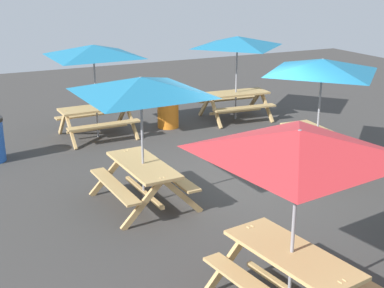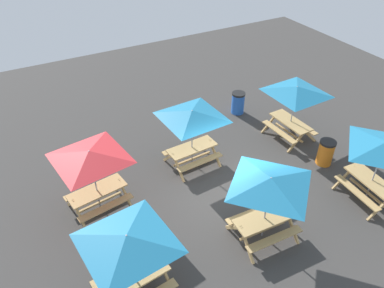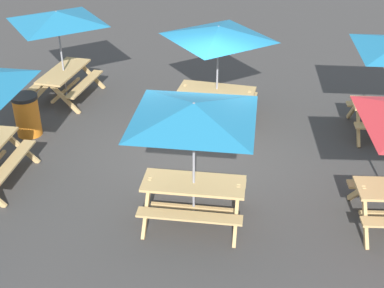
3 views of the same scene
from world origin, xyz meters
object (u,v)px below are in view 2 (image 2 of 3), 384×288
Objects in this scene: picnic_table_0 at (128,244)px; trash_bin_blue at (238,103)px; picnic_table_5 at (384,150)px; picnic_table_3 at (270,186)px; trash_bin_orange at (326,152)px; picnic_table_2 at (192,118)px; picnic_table_4 at (296,94)px; picnic_table_1 at (90,159)px.

trash_bin_blue is (7.33, 6.14, -1.49)m from picnic_table_0.
picnic_table_5 reaches higher than trash_bin_blue.
picnic_table_3 is 2.38× the size of trash_bin_blue.
picnic_table_3 is 2.38× the size of trash_bin_orange.
picnic_table_5 is 2.52m from trash_bin_orange.
trash_bin_blue is (3.52, 2.20, -1.49)m from picnic_table_2.
picnic_table_2 is 1.21× the size of picnic_table_3.
picnic_table_4 is at bearing 17.69° from picnic_table_0.
picnic_table_4 is (8.08, 3.56, 0.00)m from picnic_table_0.
picnic_table_0 is 1.00× the size of picnic_table_4.
picnic_table_3 is (0.20, -3.97, 0.00)m from picnic_table_2.
picnic_table_0 is 3.42m from picnic_table_1.
picnic_table_5 is 6.74m from trash_bin_blue.
trash_bin_orange is (0.04, -1.93, -1.49)m from picnic_table_4.
picnic_table_2 is (3.67, 0.53, 0.00)m from picnic_table_1.
picnic_table_2 reaches higher than trash_bin_orange.
picnic_table_0 and picnic_table_5 have the same top height.
picnic_table_4 is at bearing -7.27° from picnic_table_1.
trash_bin_blue is (-0.72, 6.54, -1.49)m from picnic_table_5.
picnic_table_0 is 9.68m from trash_bin_blue.
picnic_table_5 reaches higher than trash_bin_orange.
picnic_table_4 and picnic_table_5 have the same top height.
picnic_table_1 and picnic_table_5 have the same top height.
picnic_table_3 is at bearing -6.41° from picnic_table_0.
picnic_table_5 is (-0.03, -3.96, 0.00)m from picnic_table_4.
picnic_table_2 is at bearing 47.95° from picnic_table_5.
trash_bin_orange is at bearing 24.71° from picnic_table_3.
picnic_table_1 is at bearing -174.98° from picnic_table_2.
trash_bin_orange is 1.00× the size of trash_bin_blue.
picnic_table_2 is at bearing 95.62° from picnic_table_3.
picnic_table_3 and picnic_table_4 have the same top height.
picnic_table_0 and picnic_table_4 have the same top height.
picnic_table_4 is 2.44m from trash_bin_orange.
picnic_table_0 is 8.41m from trash_bin_orange.
picnic_table_1 is 8.30m from trash_bin_orange.
trash_bin_orange is at bearing 1.93° from picnic_table_5.
picnic_table_0 is 1.20× the size of picnic_table_3.
picnic_table_1 is 5.18m from picnic_table_3.
picnic_table_5 is (8.05, -0.39, 0.00)m from picnic_table_0.
picnic_table_1 is at bearing 81.48° from picnic_table_0.
picnic_table_1 and picnic_table_3 have the same top height.
picnic_table_3 is at bearing -118.27° from trash_bin_blue.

